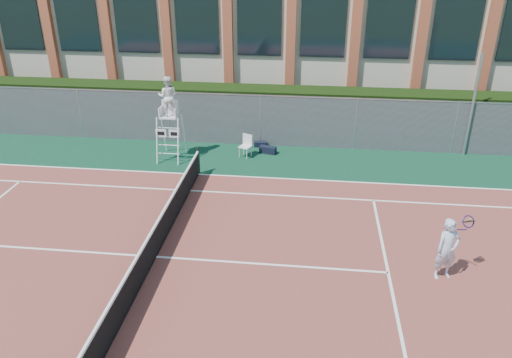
# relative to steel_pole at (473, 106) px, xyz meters

# --- Properties ---
(ground) EXTENTS (120.00, 120.00, 0.00)m
(ground) POSITION_rel_steel_pole_xyz_m (-10.50, -8.70, -2.10)
(ground) COLOR #233814
(apron) EXTENTS (36.00, 20.00, 0.01)m
(apron) POSITION_rel_steel_pole_xyz_m (-10.50, -7.70, -2.09)
(apron) COLOR #0B3421
(apron) RESTS_ON ground
(tennis_court) EXTENTS (23.77, 10.97, 0.02)m
(tennis_court) POSITION_rel_steel_pole_xyz_m (-10.50, -8.70, -2.08)
(tennis_court) COLOR brown
(tennis_court) RESTS_ON apron
(tennis_net) EXTENTS (0.10, 11.30, 1.10)m
(tennis_net) POSITION_rel_steel_pole_xyz_m (-10.50, -8.70, -1.56)
(tennis_net) COLOR black
(tennis_net) RESTS_ON ground
(fence) EXTENTS (40.00, 0.06, 2.20)m
(fence) POSITION_rel_steel_pole_xyz_m (-10.50, 0.10, -1.00)
(fence) COLOR #595E60
(fence) RESTS_ON ground
(hedge) EXTENTS (40.00, 1.40, 2.20)m
(hedge) POSITION_rel_steel_pole_xyz_m (-10.50, 1.30, -1.00)
(hedge) COLOR black
(hedge) RESTS_ON ground
(building) EXTENTS (45.00, 10.60, 8.22)m
(building) POSITION_rel_steel_pole_xyz_m (-10.50, 9.25, 2.05)
(building) COLOR beige
(building) RESTS_ON ground
(steel_pole) EXTENTS (0.12, 0.12, 4.19)m
(steel_pole) POSITION_rel_steel_pole_xyz_m (0.00, 0.00, 0.00)
(steel_pole) COLOR #9EA0A5
(steel_pole) RESTS_ON ground
(umpire_chair) EXTENTS (0.95, 1.46, 3.40)m
(umpire_chair) POSITION_rel_steel_pole_xyz_m (-11.93, -1.65, 0.38)
(umpire_chair) COLOR white
(umpire_chair) RESTS_ON ground
(plastic_chair) EXTENTS (0.56, 0.56, 0.93)m
(plastic_chair) POSITION_rel_steel_pole_xyz_m (-8.93, -1.21, -1.54)
(plastic_chair) COLOR silver
(plastic_chair) RESTS_ON apron
(sports_bag_near) EXTENTS (0.74, 0.44, 0.29)m
(sports_bag_near) POSITION_rel_steel_pole_xyz_m (-8.08, -0.79, -1.94)
(sports_bag_near) COLOR black
(sports_bag_near) RESTS_ON apron
(sports_bag_far) EXTENTS (0.57, 0.29, 0.22)m
(sports_bag_far) POSITION_rel_steel_pole_xyz_m (-8.46, -0.10, -1.98)
(sports_bag_far) COLOR black
(sports_bag_far) RESTS_ON apron
(tennis_player) EXTENTS (1.01, 0.74, 1.73)m
(tennis_player) POSITION_rel_steel_pole_xyz_m (-2.70, -8.71, -1.20)
(tennis_player) COLOR silver
(tennis_player) RESTS_ON tennis_court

